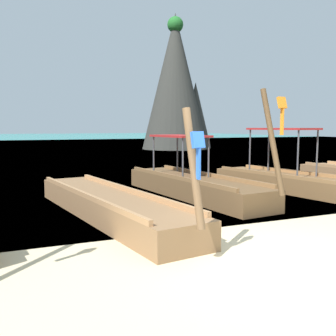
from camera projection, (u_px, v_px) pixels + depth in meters
The scene contains 7 objects.
ground at pixel (279, 264), 5.64m from camera, with size 120.00×120.00×0.00m, color beige.
sea_water at pixel (28, 140), 62.51m from camera, with size 120.00×120.00×0.00m, color teal.
longtail_boat_blue_ribbon at pixel (108, 205), 8.55m from camera, with size 2.11×6.75×2.28m.
longtail_boat_orange_ribbon at pixel (193, 185), 11.08m from camera, with size 1.90×6.41×2.83m.
longtail_boat_pink_ribbon at pixel (302, 183), 11.66m from camera, with size 2.33×6.90×2.42m.
karst_rock at pixel (178, 86), 35.26m from camera, with size 6.92×6.03×12.13m.
mooring_buoy_near at pixel (193, 156), 23.36m from camera, with size 0.50×0.50×0.50m.
Camera 1 is at (-3.63, -4.39, 1.98)m, focal length 41.42 mm.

